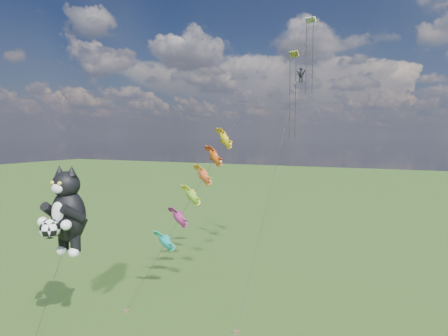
% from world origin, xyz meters
% --- Properties ---
extents(ground, '(300.00, 300.00, 0.00)m').
position_xyz_m(ground, '(0.00, 0.00, 0.00)').
color(ground, '#193A0E').
extents(cat_kite_rig, '(2.81, 4.27, 11.56)m').
position_xyz_m(cat_kite_rig, '(6.01, -1.04, 8.55)').
color(cat_kite_rig, brown).
rests_on(cat_kite_rig, ground).
extents(fish_windsock_rig, '(3.10, 15.72, 15.60)m').
position_xyz_m(fish_windsock_rig, '(9.15, 11.62, 8.76)').
color(fish_windsock_rig, brown).
rests_on(fish_windsock_rig, ground).
extents(parafoil_rig, '(1.94, 17.53, 25.75)m').
position_xyz_m(parafoil_rig, '(17.03, 18.27, 19.71)').
color(parafoil_rig, brown).
rests_on(parafoil_rig, ground).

